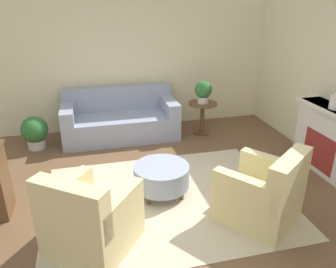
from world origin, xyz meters
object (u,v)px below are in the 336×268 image
Objects in this scene: armchair_left at (90,221)px; couch at (120,120)px; ottoman_table at (161,176)px; side_table at (202,113)px; potted_plant_on_side_table at (203,91)px; potted_plant_floor at (35,131)px; armchair_right at (263,195)px.

couch is at bearing 77.91° from armchair_left.
side_table is at bearing 56.76° from ottoman_table.
potted_plant_on_side_table is 0.72× the size of potted_plant_floor.
couch is 1.65m from side_table.
ottoman_table is 1.20× the size of side_table.
armchair_right reaches higher than side_table.
potted_plant_on_side_table is (1.29, 1.97, 0.61)m from ottoman_table.
couch is 3.18m from armchair_left.
ottoman_table is 1.27× the size of potted_plant_floor.
potted_plant_on_side_table is (2.29, 2.87, 0.52)m from armchair_left.
ottoman_table is at bearing 41.98° from armchair_left.
couch is 1.86× the size of armchair_right.
ottoman_table is at bearing -81.52° from couch.
armchair_left is 1.92× the size of potted_plant_floor.
armchair_right reaches higher than ottoman_table.
armchair_right is 2.88m from side_table.
potted_plant_floor is (-3.20, 0.06, -0.56)m from potted_plant_on_side_table.
couch is 2.82× the size of ottoman_table.
ottoman_table is 2.79m from potted_plant_floor.
potted_plant_floor is at bearing 107.23° from armchair_left.
ottoman_table is 2.36m from side_table.
side_table is (1.29, 1.97, 0.16)m from ottoman_table.
armchair_right is 1.40m from ottoman_table.
couch is 1.86× the size of armchair_left.
couch is at bearing 171.50° from potted_plant_on_side_table.
potted_plant_floor is (-2.97, 2.93, -0.03)m from armchair_right.
side_table is (0.22, 2.87, 0.08)m from armchair_right.
potted_plant_floor reaches higher than ottoman_table.
potted_plant_on_side_table reaches higher than armchair_left.
armchair_left reaches higher than potted_plant_floor.
armchair_right reaches higher than potted_plant_floor.
armchair_left is 1.34m from ottoman_table.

